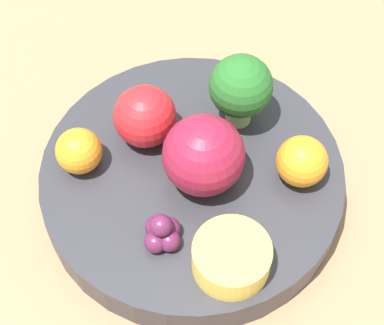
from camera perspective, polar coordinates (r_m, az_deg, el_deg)
The scene contains 10 objects.
ground_plane at distance 0.54m, azimuth 0.00°, elevation -3.74°, with size 6.00×6.00×0.00m, color gray.
table_surface at distance 0.53m, azimuth 0.00°, elevation -3.19°, with size 1.20×1.20×0.02m.
bowl at distance 0.51m, azimuth 0.00°, elevation -1.67°, with size 0.24×0.24×0.03m.
broccoli at distance 0.50m, azimuth 4.35°, elevation 6.62°, with size 0.05×0.05×0.07m.
apple_red at distance 0.46m, azimuth 0.65°, elevation 0.31°, with size 0.06×0.06×0.06m.
apple_green at distance 0.49m, azimuth -4.59°, elevation 3.80°, with size 0.05×0.05×0.05m.
orange_front at distance 0.48m, azimuth 9.74°, elevation 0.10°, with size 0.04×0.04×0.04m.
orange_back at distance 0.49m, azimuth -10.03°, elevation 1.01°, with size 0.04×0.04×0.04m.
grape_cluster at distance 0.45m, azimuth -2.66°, elevation -6.24°, with size 0.03×0.03×0.03m.
small_cup at distance 0.44m, azimuth 3.53°, elevation -8.44°, with size 0.05×0.05×0.02m.
Camera 1 is at (0.20, 0.18, 0.46)m, focal length 60.00 mm.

